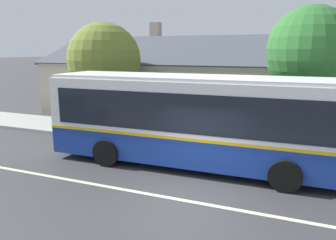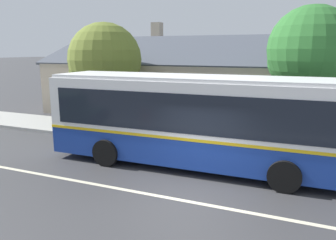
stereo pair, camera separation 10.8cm
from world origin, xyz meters
name	(u,v)px [view 1 (the left image)]	position (x,y,z in m)	size (l,w,h in m)	color
ground_plane	(186,201)	(0.00, 0.00, 0.00)	(300.00, 300.00, 0.00)	#38383A
sidewalk_far	(230,143)	(0.00, 6.00, 0.07)	(60.00, 3.00, 0.15)	#9E9E99
lane_divider_stripe	(186,201)	(0.00, 0.00, 0.00)	(60.00, 0.16, 0.01)	beige
community_building	(247,87)	(-0.53, 13.81, 1.78)	(26.19, 10.17, 6.17)	tan
transit_bus	(193,119)	(-0.74, 2.90, 1.76)	(10.70, 2.89, 3.29)	navy
bench_by_building	(98,122)	(-6.75, 5.73, 0.56)	(1.61, 0.51, 0.94)	brown
street_tree_primary	(307,51)	(2.90, 6.99, 4.12)	(3.56, 3.56, 6.00)	#4C3828
street_tree_secondary	(101,63)	(-7.36, 7.16, 3.51)	(4.04, 3.95, 5.64)	#4C3828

